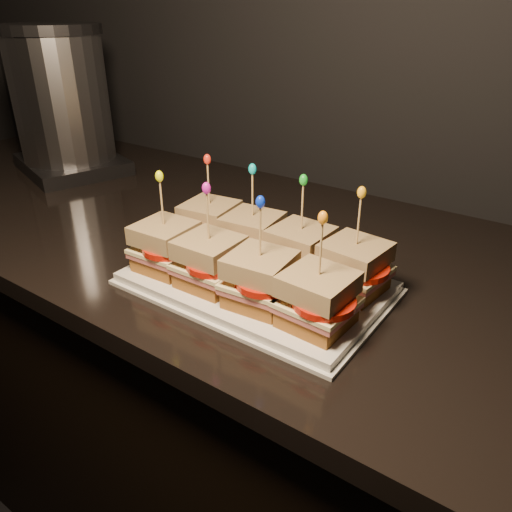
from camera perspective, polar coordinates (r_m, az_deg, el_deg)
The scene contains 64 objects.
cabinet at distance 1.16m, azimuth 1.91°, elevation -19.27°, with size 2.21×0.66×0.84m, color black.
granite_slab at distance 0.90m, azimuth 2.34°, elevation 0.29°, with size 2.25×0.70×0.03m, color black.
platter at distance 0.75m, azimuth 0.00°, elevation -3.11°, with size 0.37×0.23×0.02m, color silver.
platter_rim at distance 0.76m, azimuth 0.00°, elevation -3.50°, with size 0.38×0.24×0.01m, color silver.
sandwich_0_bread_bot at distance 0.86m, azimuth -5.19°, elevation 2.11°, with size 0.08×0.08×0.02m, color brown.
sandwich_0_ham at distance 0.85m, azimuth -5.23°, elevation 3.03°, with size 0.09×0.08×0.01m, color #BC5953.
sandwich_0_cheese at distance 0.85m, azimuth -5.25°, elevation 3.46°, with size 0.09×0.09×0.01m, color #FDEDA4.
sandwich_0_tomato at distance 0.83m, azimuth -4.91°, elevation 3.61°, with size 0.08×0.08×0.01m, color red.
sandwich_0_bread_top at distance 0.84m, azimuth -5.33°, elevation 5.09°, with size 0.08×0.08×0.03m, color #532A0F.
sandwich_0_pick at distance 0.82m, azimuth -5.46°, elevation 7.93°, with size 0.00×0.00×0.09m, color tan.
sandwich_0_frill at distance 0.81m, azimuth -5.60°, elevation 10.94°, with size 0.01×0.01×0.02m, color red.
sandwich_1_bread_bot at distance 0.81m, azimuth -0.38°, elevation 0.58°, with size 0.08×0.08×0.02m, color brown.
sandwich_1_ham at distance 0.80m, azimuth -0.39°, elevation 1.55°, with size 0.09×0.08×0.01m, color #BC5953.
sandwich_1_cheese at distance 0.80m, azimuth -0.39°, elevation 2.00°, with size 0.09×0.09×0.01m, color #FDEDA4.
sandwich_1_tomato at distance 0.78m, azimuth 0.07°, elevation 2.13°, with size 0.08×0.08×0.01m, color red.
sandwich_1_bread_top at distance 0.79m, azimuth -0.39°, elevation 3.71°, with size 0.08×0.08×0.03m, color #532A0F.
sandwich_1_pick at distance 0.77m, azimuth -0.41°, elevation 6.71°, with size 0.00×0.00×0.09m, color tan.
sandwich_1_frill at distance 0.75m, azimuth -0.42°, elevation 9.92°, with size 0.01×0.01×0.02m, color #08B7BB.
sandwich_2_bread_bot at distance 0.76m, azimuth 5.00°, elevation -1.14°, with size 0.08×0.08×0.02m, color brown.
sandwich_2_ham at distance 0.76m, azimuth 5.05°, elevation -0.13°, with size 0.09×0.08×0.01m, color #BC5953.
sandwich_2_cheese at distance 0.75m, azimuth 5.07°, elevation 0.34°, with size 0.09×0.09×0.01m, color #FDEDA4.
sandwich_2_tomato at distance 0.74m, azimuth 5.65°, elevation 0.45°, with size 0.08×0.08×0.01m, color red.
sandwich_2_bread_top at distance 0.74m, azimuth 5.15°, elevation 2.13°, with size 0.08×0.08×0.03m, color #532A0F.
sandwich_2_pick at distance 0.72m, azimuth 5.29°, elevation 5.28°, with size 0.00×0.00×0.09m, color tan.
sandwich_2_frill at distance 0.71m, azimuth 5.45°, elevation 8.66°, with size 0.01×0.01×0.02m, color green.
sandwich_3_bread_bot at distance 0.73m, azimuth 10.97°, elevation -3.02°, with size 0.08×0.08×0.02m, color brown.
sandwich_3_ham at distance 0.72m, azimuth 11.07°, elevation -1.98°, with size 0.09×0.08×0.01m, color #BC5953.
sandwich_3_cheese at distance 0.72m, azimuth 11.12°, elevation -1.50°, with size 0.09×0.09×0.01m, color #FDEDA4.
sandwich_3_tomato at distance 0.71m, azimuth 11.84°, elevation -1.42°, with size 0.08×0.08×0.01m, color red.
sandwich_3_bread_top at distance 0.71m, azimuth 11.30°, elevation 0.35°, with size 0.08×0.08×0.03m, color #532A0F.
sandwich_3_pick at distance 0.69m, azimuth 11.63°, elevation 3.61°, with size 0.00×0.00×0.09m, color tan.
sandwich_3_frill at distance 0.67m, azimuth 11.98°, elevation 7.13°, with size 0.01×0.01×0.02m, color #FBAA15.
sandwich_4_bread_bot at distance 0.79m, azimuth -10.13°, elevation -0.56°, with size 0.08×0.08×0.02m, color brown.
sandwich_4_ham at distance 0.78m, azimuth -10.22°, elevation 0.42°, with size 0.09×0.08×0.01m, color #BC5953.
sandwich_4_cheese at distance 0.78m, azimuth -10.26°, elevation 0.88°, with size 0.09×0.09×0.01m, color #FDEDA4.
sandwich_4_tomato at distance 0.76m, azimuth -9.98°, elevation 1.00°, with size 0.08×0.08×0.01m, color red.
sandwich_4_bread_top at distance 0.77m, azimuth -10.42°, elevation 2.62°, with size 0.08×0.08×0.03m, color #532A0F.
sandwich_4_pick at distance 0.75m, azimuth -10.70°, elevation 5.67°, with size 0.00×0.00×0.09m, color tan.
sandwich_4_frill at distance 0.73m, azimuth -11.00°, elevation 8.94°, with size 0.01×0.01×0.02m, color #E7F408.
sandwich_5_bread_bot at distance 0.73m, azimuth -5.21°, elevation -2.42°, with size 0.08×0.08×0.02m, color brown.
sandwich_5_ham at distance 0.73m, azimuth -5.26°, elevation -1.39°, with size 0.09×0.08×0.01m, color #BC5953.
sandwich_5_cheese at distance 0.72m, azimuth -5.29°, elevation -0.90°, with size 0.09×0.09×0.01m, color #FDEDA4.
sandwich_5_tomato at distance 0.71m, azimuth -4.88°, elevation -0.81°, with size 0.08×0.08×0.01m, color red.
sandwich_5_bread_top at distance 0.71m, azimuth -5.37°, elevation 0.95°, with size 0.08×0.08×0.03m, color #532A0F.
sandwich_5_pick at distance 0.69m, azimuth -5.53°, elevation 4.21°, with size 0.00×0.00×0.09m, color tan.
sandwich_5_frill at distance 0.68m, azimuth -5.70°, elevation 7.72°, with size 0.01×0.01×0.02m, color #CE18A5.
sandwich_6_bread_bot at distance 0.69m, azimuth 0.45°, elevation -4.54°, with size 0.08×0.08×0.02m, color brown.
sandwich_6_ham at distance 0.68m, azimuth 0.46°, elevation -3.45°, with size 0.09×0.08×0.01m, color #BC5953.
sandwich_6_cheese at distance 0.67m, azimuth 0.46°, elevation -2.94°, with size 0.09×0.09×0.01m, color #FDEDA4.
sandwich_6_tomato at distance 0.66m, azimuth 1.02°, elevation -2.89°, with size 0.08×0.08×0.01m, color red.
sandwich_6_bread_top at distance 0.66m, azimuth 0.47°, elevation -1.00°, with size 0.08×0.08×0.03m, color #532A0F.
sandwich_6_pick at distance 0.64m, azimuth 0.48°, elevation 2.46°, with size 0.00×0.00×0.09m, color tan.
sandwich_6_frill at distance 0.62m, azimuth 0.50°, elevation 6.21°, with size 0.01×0.01×0.02m, color #0A2DDC.
sandwich_7_bread_bot at distance 0.65m, azimuth 6.91°, elevation -6.88°, with size 0.08×0.08×0.02m, color brown.
sandwich_7_ham at distance 0.64m, azimuth 6.98°, elevation -5.76°, with size 0.09×0.08×0.01m, color #BC5953.
sandwich_7_cheese at distance 0.64m, azimuth 7.02°, elevation -5.23°, with size 0.09×0.09×0.01m, color #FDEDA4.
sandwich_7_tomato at distance 0.62m, azimuth 7.76°, elevation -5.22°, with size 0.08×0.08×0.01m, color red.
sandwich_7_bread_top at distance 0.62m, azimuth 7.15°, elevation -3.21°, with size 0.08×0.08×0.03m, color #532A0F.
sandwich_7_pick at distance 0.60m, azimuth 7.39°, elevation 0.40°, with size 0.00×0.00×0.09m, color tan.
sandwich_7_frill at distance 0.58m, azimuth 7.65°, elevation 4.36°, with size 0.01×0.01×0.02m, color orange.
appliance_base at distance 1.38m, azimuth -20.22°, elevation 9.83°, with size 0.27×0.22×0.03m, color #262628.
appliance_body at distance 1.35m, azimuth -21.34°, elevation 16.35°, with size 0.22×0.22×0.29m, color silver.
appliance_lid at distance 1.33m, azimuth -22.54°, elevation 22.87°, with size 0.23×0.23×0.02m, color #262628.
appliance at distance 1.35m, azimuth -21.30°, elevation 16.12°, with size 0.27×0.22×0.34m, color silver, non-canonical shape.
Camera 1 is at (-0.16, 0.98, 1.26)m, focal length 35.00 mm.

